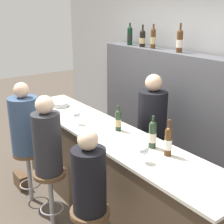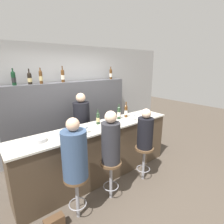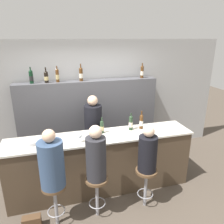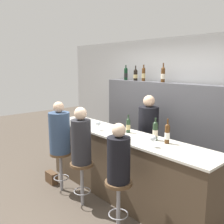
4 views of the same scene
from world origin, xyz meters
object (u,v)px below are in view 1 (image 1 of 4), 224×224
guest_seated_right (89,177)px  handbag (21,180)px  wine_bottle_backbar_2 (153,38)px  bar_stool_left (28,163)px  wine_bottle_backbar_3 (180,41)px  bartender (151,144)px  wine_bottle_counter_1 (153,134)px  bar_stool_middle (50,185)px  wine_glass_0 (77,115)px  wine_glass_1 (144,150)px  wine_bottle_backbar_1 (142,38)px  guest_seated_middle (47,140)px  wine_bottle_backbar_0 (130,36)px  wine_bottle_counter_2 (168,141)px  wine_bottle_counter_0 (118,120)px  metal_bowl (60,104)px  guest_seated_left (24,123)px

guest_seated_right → handbag: size_ratio=2.85×
wine_bottle_backbar_2 → bar_stool_left: bearing=-96.8°
wine_bottle_backbar_3 → bartender: 1.31m
wine_bottle_counter_1 → bar_stool_middle: 1.25m
wine_bottle_backbar_3 → wine_glass_0: (-0.24, -1.34, -0.75)m
bar_stool_left → wine_glass_1: bearing=16.1°
wine_bottle_backbar_1 → guest_seated_middle: 2.08m
wine_bottle_backbar_0 → wine_glass_1: bearing=-35.9°
wine_bottle_backbar_0 → bartender: (1.09, -0.53, -1.18)m
wine_bottle_backbar_2 → bar_stool_middle: wine_bottle_backbar_2 is taller
guest_seated_middle → bartender: bartender is taller
wine_glass_0 → wine_bottle_backbar_2: bearing=99.9°
wine_bottle_backbar_3 → handbag: bearing=-120.1°
wine_bottle_counter_2 → guest_seated_right: bearing=-104.6°
wine_bottle_backbar_2 → bartender: (0.60, -0.53, -1.18)m
wine_bottle_counter_1 → wine_bottle_backbar_0: (-1.67, 1.08, 0.72)m
wine_bottle_counter_0 → handbag: bearing=-149.6°
guest_seated_middle → wine_bottle_backbar_1: bearing=108.9°
bar_stool_middle → guest_seated_right: 0.93m
metal_bowl → guest_seated_middle: 1.07m
guest_seated_middle → bartender: bearing=81.0°
bar_stool_middle → bartender: (0.20, 1.26, 0.21)m
wine_bottle_backbar_0 → wine_glass_0: (0.73, -1.34, -0.75)m
wine_bottle_backbar_0 → wine_bottle_backbar_3: bearing=0.0°
wine_glass_1 → bar_stool_left: wine_glass_1 is taller
handbag → wine_bottle_backbar_2: bearing=72.5°
bar_stool_middle → guest_seated_middle: (-0.00, 0.00, 0.52)m
wine_bottle_backbar_2 → handbag: size_ratio=1.23×
wine_bottle_backbar_3 → wine_bottle_backbar_0: bearing=-180.0°
wine_bottle_counter_1 → bar_stool_middle: bearing=-137.6°
wine_glass_1 → handbag: wine_glass_1 is taller
metal_bowl → handbag: metal_bowl is taller
guest_seated_left → guest_seated_right: (1.41, -0.00, -0.04)m
handbag → guest_seated_left: bearing=0.0°
wine_bottle_counter_1 → wine_bottle_backbar_1: bearing=142.3°
wine_bottle_counter_0 → bartender: bartender is taller
wine_bottle_backbar_1 → guest_seated_middle: bearing=-71.1°
guest_seated_left → guest_seated_middle: (0.61, -0.00, 0.00)m
guest_seated_middle → handbag: guest_seated_middle is taller
wine_bottle_counter_2 → wine_bottle_backbar_0: wine_bottle_backbar_0 is taller
wine_bottle_backbar_3 → metal_bowl: wine_bottle_backbar_3 is taller
bartender → wine_bottle_counter_2: bearing=-34.9°
wine_bottle_backbar_0 → guest_seated_left: wine_bottle_backbar_0 is taller
wine_bottle_backbar_2 → wine_glass_1: size_ratio=2.05×
wine_bottle_counter_2 → guest_seated_right: size_ratio=0.46×
wine_bottle_backbar_0 → wine_bottle_backbar_1: 0.28m
guest_seated_middle → wine_bottle_counter_2: bearing=36.0°
handbag → wine_bottle_backbar_0: bearing=87.7°
wine_bottle_counter_0 → guest_seated_right: 0.92m
guest_seated_middle → bartender: (0.20, 1.26, -0.31)m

